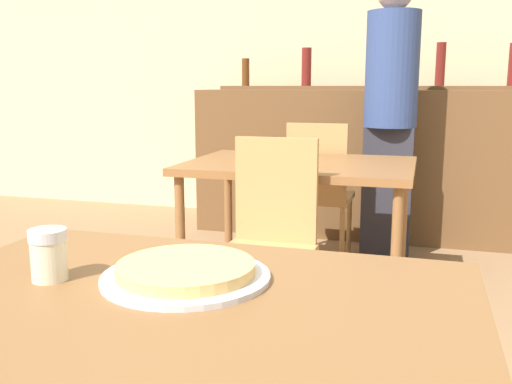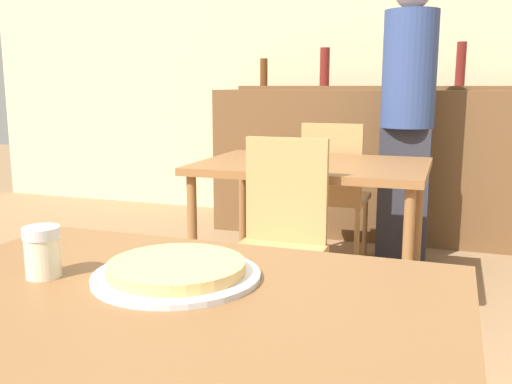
# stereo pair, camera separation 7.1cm
# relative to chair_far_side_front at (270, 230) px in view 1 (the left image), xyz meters

# --- Properties ---
(wall_back) EXTENTS (8.00, 0.05, 2.80)m
(wall_back) POSITION_rel_chair_far_side_front_xyz_m (0.21, 2.54, 0.89)
(wall_back) COLOR beige
(wall_back) RESTS_ON ground_plane
(dining_table_near) EXTENTS (1.11, 0.76, 0.76)m
(dining_table_near) POSITION_rel_chair_far_side_front_xyz_m (0.21, -1.45, 0.16)
(dining_table_near) COLOR brown
(dining_table_near) RESTS_ON ground_plane
(dining_table_far) EXTENTS (1.20, 0.87, 0.74)m
(dining_table_far) POSITION_rel_chair_far_side_front_xyz_m (-0.00, 0.60, 0.15)
(dining_table_far) COLOR brown
(dining_table_far) RESTS_ON ground_plane
(bar_counter) EXTENTS (2.60, 0.56, 1.11)m
(bar_counter) POSITION_rel_chair_far_side_front_xyz_m (0.21, 2.04, 0.04)
(bar_counter) COLOR brown
(bar_counter) RESTS_ON ground_plane
(bar_back_shelf) EXTENTS (2.39, 0.24, 0.35)m
(bar_back_shelf) POSITION_rel_chair_far_side_front_xyz_m (0.26, 2.18, 0.66)
(bar_back_shelf) COLOR brown
(bar_back_shelf) RESTS_ON bar_counter
(chair_far_side_front) EXTENTS (0.40, 0.40, 0.92)m
(chair_far_side_front) POSITION_rel_chair_far_side_front_xyz_m (0.00, 0.00, 0.00)
(chair_far_side_front) COLOR tan
(chair_far_side_front) RESTS_ON ground_plane
(chair_far_side_back) EXTENTS (0.40, 0.40, 0.92)m
(chair_far_side_back) POSITION_rel_chair_far_side_front_xyz_m (0.00, 1.19, 0.00)
(chair_far_side_back) COLOR tan
(chair_far_side_back) RESTS_ON ground_plane
(pizza_tray) EXTENTS (0.34, 0.34, 0.04)m
(pizza_tray) POSITION_rel_chair_far_side_front_xyz_m (0.19, -1.36, 0.26)
(pizza_tray) COLOR silver
(pizza_tray) RESTS_ON dining_table_near
(cheese_shaker) EXTENTS (0.08, 0.08, 0.11)m
(cheese_shaker) POSITION_rel_chair_far_side_front_xyz_m (-0.08, -1.44, 0.30)
(cheese_shaker) COLOR beige
(cheese_shaker) RESTS_ON dining_table_near
(person_standing) EXTENTS (0.34, 0.34, 1.84)m
(person_standing) POSITION_rel_chair_far_side_front_xyz_m (0.41, 1.46, 0.49)
(person_standing) COLOR #2D2D38
(person_standing) RESTS_ON ground_plane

